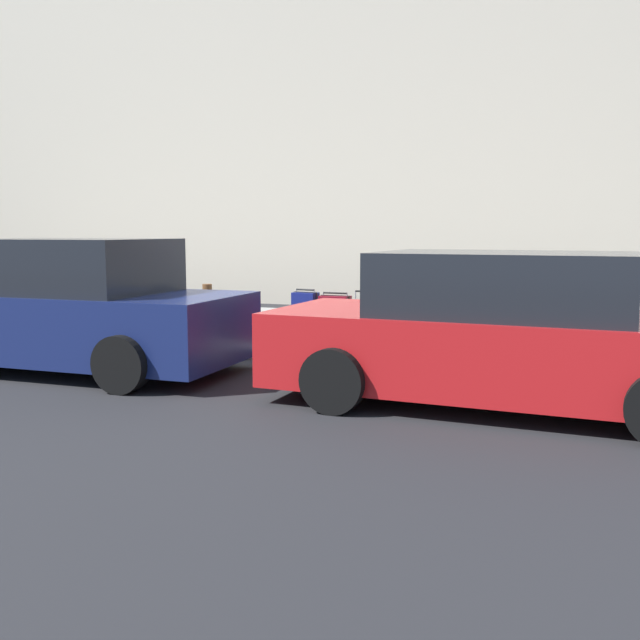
{
  "coord_description": "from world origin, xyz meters",
  "views": [
    {
      "loc": [
        -5.33,
        8.68,
        1.74
      ],
      "look_at": [
        -2.18,
        0.43,
        0.65
      ],
      "focal_mm": 40.29,
      "sensor_mm": 36.0,
      "label": 1
    }
  ],
  "objects_px": {
    "suitcase_olive_0": "(481,330)",
    "suitcase_teal_1": "(442,323)",
    "fire_hydrant": "(253,315)",
    "suitcase_maroon_4": "(335,321)",
    "suitcase_navy_5": "(305,318)",
    "suitcase_silver_2": "(405,322)",
    "bollard_post": "(208,312)",
    "parked_car_navy_1": "(74,309)",
    "parked_car_red_0": "(503,334)",
    "parking_meter": "(599,293)",
    "suitcase_black_3": "(369,327)"
  },
  "relations": [
    {
      "from": "suitcase_silver_2",
      "to": "bollard_post",
      "type": "xyz_separation_m",
      "value": [
        2.96,
        0.16,
        0.04
      ]
    },
    {
      "from": "suitcase_olive_0",
      "to": "parked_car_red_0",
      "type": "xyz_separation_m",
      "value": [
        -0.53,
        2.14,
        0.27
      ]
    },
    {
      "from": "suitcase_teal_1",
      "to": "bollard_post",
      "type": "xyz_separation_m",
      "value": [
        3.46,
        0.21,
        0.03
      ]
    },
    {
      "from": "bollard_post",
      "to": "parked_car_navy_1",
      "type": "height_order",
      "value": "parked_car_navy_1"
    },
    {
      "from": "suitcase_silver_2",
      "to": "parked_car_red_0",
      "type": "relative_size",
      "value": 0.21
    },
    {
      "from": "fire_hydrant",
      "to": "parked_car_navy_1",
      "type": "bearing_deg",
      "value": 57.23
    },
    {
      "from": "suitcase_black_3",
      "to": "parking_meter",
      "type": "height_order",
      "value": "parking_meter"
    },
    {
      "from": "suitcase_silver_2",
      "to": "parked_car_navy_1",
      "type": "relative_size",
      "value": 0.22
    },
    {
      "from": "suitcase_silver_2",
      "to": "suitcase_navy_5",
      "type": "relative_size",
      "value": 1.22
    },
    {
      "from": "suitcase_navy_5",
      "to": "fire_hydrant",
      "type": "xyz_separation_m",
      "value": [
        0.84,
        0.0,
        0.01
      ]
    },
    {
      "from": "suitcase_navy_5",
      "to": "bollard_post",
      "type": "relative_size",
      "value": 0.96
    },
    {
      "from": "suitcase_olive_0",
      "to": "parked_car_red_0",
      "type": "distance_m",
      "value": 2.22
    },
    {
      "from": "suitcase_black_3",
      "to": "parking_meter",
      "type": "bearing_deg",
      "value": -174.73
    },
    {
      "from": "suitcase_teal_1",
      "to": "bollard_post",
      "type": "distance_m",
      "value": 3.47
    },
    {
      "from": "suitcase_olive_0",
      "to": "bollard_post",
      "type": "bearing_deg",
      "value": 1.51
    },
    {
      "from": "fire_hydrant",
      "to": "parking_meter",
      "type": "relative_size",
      "value": 0.57
    },
    {
      "from": "fire_hydrant",
      "to": "parking_meter",
      "type": "xyz_separation_m",
      "value": [
        -4.74,
        -0.25,
        0.45
      ]
    },
    {
      "from": "fire_hydrant",
      "to": "suitcase_maroon_4",
      "type": "bearing_deg",
      "value": 180.0
    },
    {
      "from": "suitcase_navy_5",
      "to": "fire_hydrant",
      "type": "distance_m",
      "value": 0.84
    },
    {
      "from": "suitcase_silver_2",
      "to": "suitcase_maroon_4",
      "type": "distance_m",
      "value": 1.01
    },
    {
      "from": "suitcase_teal_1",
      "to": "fire_hydrant",
      "type": "xyz_separation_m",
      "value": [
        2.8,
        0.06,
        -0.0
      ]
    },
    {
      "from": "suitcase_olive_0",
      "to": "parking_meter",
      "type": "height_order",
      "value": "parking_meter"
    },
    {
      "from": "suitcase_maroon_4",
      "to": "parked_car_red_0",
      "type": "bearing_deg",
      "value": 139.54
    },
    {
      "from": "suitcase_olive_0",
      "to": "fire_hydrant",
      "type": "relative_size",
      "value": 0.97
    },
    {
      "from": "suitcase_black_3",
      "to": "parked_car_navy_1",
      "type": "xyz_separation_m",
      "value": [
        3.2,
        2.16,
        0.33
      ]
    },
    {
      "from": "suitcase_olive_0",
      "to": "bollard_post",
      "type": "relative_size",
      "value": 0.84
    },
    {
      "from": "suitcase_teal_1",
      "to": "fire_hydrant",
      "type": "bearing_deg",
      "value": 1.21
    },
    {
      "from": "bollard_post",
      "to": "parked_car_red_0",
      "type": "xyz_separation_m",
      "value": [
        -4.51,
        2.03,
        0.17
      ]
    },
    {
      "from": "suitcase_olive_0",
      "to": "suitcase_teal_1",
      "type": "relative_size",
      "value": 0.86
    },
    {
      "from": "parking_meter",
      "to": "bollard_post",
      "type": "bearing_deg",
      "value": 4.23
    },
    {
      "from": "parking_meter",
      "to": "parked_car_red_0",
      "type": "distance_m",
      "value": 2.6
    },
    {
      "from": "fire_hydrant",
      "to": "bollard_post",
      "type": "relative_size",
      "value": 0.87
    },
    {
      "from": "suitcase_olive_0",
      "to": "parked_car_red_0",
      "type": "height_order",
      "value": "parked_car_red_0"
    },
    {
      "from": "suitcase_olive_0",
      "to": "suitcase_black_3",
      "type": "distance_m",
      "value": 1.53
    },
    {
      "from": "suitcase_olive_0",
      "to": "suitcase_silver_2",
      "type": "relative_size",
      "value": 0.72
    },
    {
      "from": "suitcase_black_3",
      "to": "parked_car_red_0",
      "type": "distance_m",
      "value": 3.0
    },
    {
      "from": "parking_meter",
      "to": "parked_car_red_0",
      "type": "relative_size",
      "value": 0.27
    },
    {
      "from": "suitcase_olive_0",
      "to": "parked_car_navy_1",
      "type": "height_order",
      "value": "parked_car_navy_1"
    },
    {
      "from": "suitcase_teal_1",
      "to": "suitcase_silver_2",
      "type": "height_order",
      "value": "suitcase_silver_2"
    },
    {
      "from": "suitcase_silver_2",
      "to": "parked_car_navy_1",
      "type": "bearing_deg",
      "value": 30.63
    },
    {
      "from": "suitcase_silver_2",
      "to": "parked_car_red_0",
      "type": "distance_m",
      "value": 2.69
    },
    {
      "from": "suitcase_olive_0",
      "to": "suitcase_black_3",
      "type": "bearing_deg",
      "value": -0.88
    },
    {
      "from": "suitcase_navy_5",
      "to": "parking_meter",
      "type": "xyz_separation_m",
      "value": [
        -3.9,
        -0.25,
        0.46
      ]
    },
    {
      "from": "suitcase_maroon_4",
      "to": "bollard_post",
      "type": "bearing_deg",
      "value": 4.39
    },
    {
      "from": "bollard_post",
      "to": "parked_car_navy_1",
      "type": "xyz_separation_m",
      "value": [
        0.74,
        2.03,
        0.22
      ]
    },
    {
      "from": "suitcase_maroon_4",
      "to": "suitcase_teal_1",
      "type": "bearing_deg",
      "value": -177.75
    },
    {
      "from": "suitcase_maroon_4",
      "to": "parking_meter",
      "type": "relative_size",
      "value": 0.6
    },
    {
      "from": "suitcase_navy_5",
      "to": "parked_car_navy_1",
      "type": "xyz_separation_m",
      "value": [
        2.24,
        2.19,
        0.26
      ]
    },
    {
      "from": "bollard_post",
      "to": "suitcase_maroon_4",
      "type": "bearing_deg",
      "value": -175.61
    },
    {
      "from": "suitcase_black_3",
      "to": "suitcase_maroon_4",
      "type": "bearing_deg",
      "value": -2.43
    }
  ]
}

